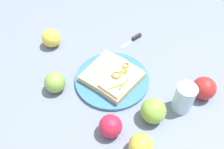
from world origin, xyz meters
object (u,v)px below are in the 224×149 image
object	(u,v)px
bread_slice_side	(103,70)
apple_4	(111,126)
sandwich	(121,81)
drinking_glass	(184,98)
apple_1	(204,88)
knife	(135,38)
apple_0	(55,83)
apple_5	(152,112)
apple_2	(51,38)
plate	(112,79)
apple_3	(141,146)

from	to	relation	value
bread_slice_side	apple_4	xyz separation A→B (m)	(-0.20, 0.13, 0.01)
sandwich	drinking_glass	bearing A→B (deg)	105.74
sandwich	bread_slice_side	world-z (taller)	sandwich
apple_1	drinking_glass	bearing A→B (deg)	81.64
bread_slice_side	knife	xyz separation A→B (m)	(0.07, -0.23, -0.02)
bread_slice_side	drinking_glass	xyz separation A→B (m)	(-0.28, -0.11, 0.03)
apple_0	apple_5	size ratio (longest dim) A/B	0.90
apple_0	apple_2	world-z (taller)	apple_2
apple_0	apple_2	bearing A→B (deg)	-26.57
apple_1	apple_5	world-z (taller)	apple_5
plate	apple_4	size ratio (longest dim) A/B	3.80
bread_slice_side	apple_2	size ratio (longest dim) A/B	2.23
apple_3	knife	world-z (taller)	apple_3
apple_1	apple_3	bearing A→B (deg)	91.61
apple_2	drinking_glass	distance (m)	0.58
apple_4	apple_0	bearing A→B (deg)	9.86
sandwich	apple_5	distance (m)	0.16
apple_4	sandwich	bearing A→B (deg)	-51.23
knife	apple_0	bearing A→B (deg)	1.01
plate	apple_5	distance (m)	0.21
bread_slice_side	apple_4	world-z (taller)	apple_4
plate	drinking_glass	xyz separation A→B (m)	(-0.24, -0.10, 0.05)
bread_slice_side	plate	bearing A→B (deg)	85.11
sandwich	apple_5	bearing A→B (deg)	74.96
bread_slice_side	apple_0	xyz separation A→B (m)	(0.05, 0.17, 0.01)
sandwich	bread_slice_side	xyz separation A→B (m)	(0.09, 0.02, -0.01)
plate	drinking_glass	distance (m)	0.27
apple_1	sandwich	bearing A→B (deg)	42.39
apple_0	apple_5	bearing A→B (deg)	-149.77
apple_3	sandwich	bearing A→B (deg)	-28.07
sandwich	drinking_glass	world-z (taller)	drinking_glass
sandwich	apple_2	bearing A→B (deg)	-87.93
apple_0	apple_1	world-z (taller)	apple_1
apple_4	drinking_glass	bearing A→B (deg)	-108.34
drinking_glass	knife	xyz separation A→B (m)	(0.36, -0.12, -0.05)
bread_slice_side	drinking_glass	world-z (taller)	drinking_glass
apple_0	knife	xyz separation A→B (m)	(0.02, -0.41, -0.03)
drinking_glass	knife	distance (m)	0.38
apple_1	apple_4	xyz separation A→B (m)	(0.09, 0.34, -0.00)
sandwich	apple_3	bearing A→B (deg)	51.50
apple_2	knife	world-z (taller)	apple_2
sandwich	bread_slice_side	distance (m)	0.09
apple_1	knife	world-z (taller)	apple_1
bread_slice_side	apple_2	bearing A→B (deg)	-92.25
sandwich	apple_5	world-z (taller)	apple_5
apple_1	apple_3	xyz separation A→B (m)	(-0.01, 0.31, -0.00)
bread_slice_side	drinking_glass	size ratio (longest dim) A/B	1.64
plate	apple_4	xyz separation A→B (m)	(-0.16, 0.14, 0.03)
apple_3	knife	bearing A→B (deg)	-41.42
plate	apple_1	size ratio (longest dim) A/B	3.38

